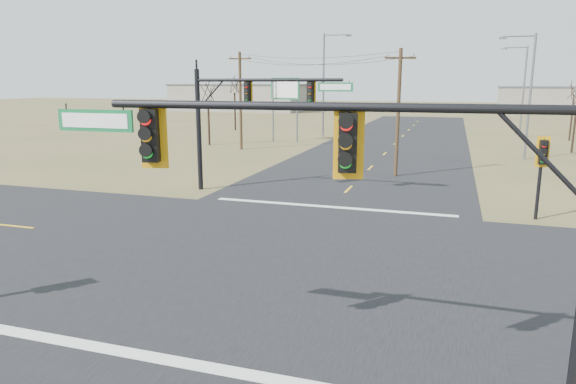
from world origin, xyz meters
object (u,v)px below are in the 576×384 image
(streetlight_c, at_px, (326,80))
(mast_arm_near, at_px, (344,167))
(mast_arm_far, at_px, (249,104))
(highway_sign, at_px, (285,97))
(utility_pole_far, at_px, (240,99))
(streetlight_a, at_px, (528,90))
(streetlight_b, at_px, (522,87))
(utility_pole_near, at_px, (398,110))
(bare_tree_b, at_px, (234,84))
(bare_tree_d, at_px, (575,90))
(bare_tree_a, at_px, (208,92))
(pedestal_signal_ne, at_px, (542,158))

(streetlight_c, bearing_deg, mast_arm_near, -98.87)
(mast_arm_far, xyz_separation_m, highway_sign, (-6.07, 24.69, -0.30))
(utility_pole_far, distance_m, streetlight_a, 23.90)
(mast_arm_near, bearing_deg, streetlight_b, 65.82)
(mast_arm_far, bearing_deg, utility_pole_near, 64.26)
(streetlight_c, relative_size, bare_tree_b, 1.55)
(mast_arm_near, bearing_deg, utility_pole_far, 100.79)
(bare_tree_b, bearing_deg, streetlight_a, -27.63)
(highway_sign, xyz_separation_m, streetlight_b, (23.51, 12.10, 1.02))
(mast_arm_far, bearing_deg, utility_pole_far, 131.44)
(streetlight_a, relative_size, bare_tree_d, 1.48)
(utility_pole_near, distance_m, streetlight_b, 30.88)
(streetlight_c, height_order, bare_tree_a, streetlight_c)
(streetlight_a, distance_m, streetlight_b, 18.21)
(streetlight_c, height_order, bare_tree_d, streetlight_c)
(mast_arm_near, relative_size, bare_tree_a, 1.59)
(streetlight_a, distance_m, bare_tree_a, 28.19)
(mast_arm_far, height_order, highway_sign, mast_arm_far)
(highway_sign, relative_size, bare_tree_a, 1.00)
(bare_tree_d, bearing_deg, bare_tree_a, -156.02)
(utility_pole_near, xyz_separation_m, streetlight_c, (-10.53, 23.43, 2.10))
(streetlight_a, relative_size, bare_tree_a, 1.49)
(mast_arm_far, relative_size, streetlight_c, 0.78)
(highway_sign, height_order, bare_tree_d, bare_tree_d)
(pedestal_signal_ne, distance_m, streetlight_c, 37.35)
(pedestal_signal_ne, distance_m, bare_tree_a, 34.08)
(mast_arm_far, xyz_separation_m, bare_tree_d, (22.36, 35.05, 0.41))
(mast_arm_far, xyz_separation_m, streetlight_a, (15.91, 18.64, 0.58))
(utility_pole_near, distance_m, utility_pole_far, 17.98)
(mast_arm_far, relative_size, streetlight_b, 0.89)
(mast_arm_far, bearing_deg, streetlight_b, 81.65)
(streetlight_a, bearing_deg, utility_pole_near, -128.70)
(highway_sign, relative_size, streetlight_a, 0.67)
(pedestal_signal_ne, bearing_deg, bare_tree_a, 133.36)
(streetlight_c, bearing_deg, utility_pole_near, -88.83)
(streetlight_a, distance_m, bare_tree_b, 36.51)
(highway_sign, relative_size, bare_tree_d, 0.99)
(pedestal_signal_ne, relative_size, bare_tree_d, 0.57)
(pedestal_signal_ne, distance_m, highway_sign, 33.28)
(streetlight_a, bearing_deg, bare_tree_a, 178.01)
(streetlight_a, xyz_separation_m, bare_tree_d, (6.45, 16.41, -0.16))
(utility_pole_far, bearing_deg, pedestal_signal_ne, -40.52)
(streetlight_b, distance_m, bare_tree_a, 34.30)
(bare_tree_a, bearing_deg, highway_sign, 39.15)
(mast_arm_near, height_order, pedestal_signal_ne, mast_arm_near)
(utility_pole_far, height_order, bare_tree_a, utility_pole_far)
(bare_tree_a, bearing_deg, pedestal_signal_ne, -38.55)
(utility_pole_near, height_order, streetlight_b, streetlight_b)
(highway_sign, bearing_deg, bare_tree_b, 150.68)
(streetlight_b, bearing_deg, utility_pole_near, -84.67)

